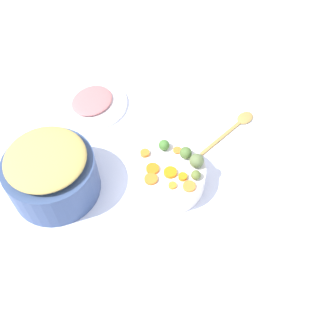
{
  "coord_description": "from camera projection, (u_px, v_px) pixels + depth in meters",
  "views": [
    {
      "loc": [
        0.69,
        0.11,
        1.12
      ],
      "look_at": [
        0.0,
        -0.01,
        0.11
      ],
      "focal_mm": 44.41,
      "sensor_mm": 36.0,
      "label": 1
    }
  ],
  "objects": [
    {
      "name": "carrot_slice_3",
      "position": [
        153.0,
        169.0,
        1.23
      ],
      "size": [
        0.05,
        0.05,
        0.01
      ],
      "primitive_type": "cylinder",
      "rotation": [
        0.0,
        0.0,
        4.23
      ],
      "color": "orange",
      "rests_on": "serving_bowl_carrots"
    },
    {
      "name": "wooden_spoon",
      "position": [
        237.0,
        125.0,
        1.43
      ],
      "size": [
        0.24,
        0.18,
        0.01
      ],
      "color": "#A88442",
      "rests_on": "tabletop"
    },
    {
      "name": "ham_slice_main",
      "position": [
        92.0,
        101.0,
        1.48
      ],
      "size": [
        0.2,
        0.19,
        0.02
      ],
      "primitive_type": "ellipsoid",
      "rotation": [
        0.0,
        0.0,
        5.83
      ],
      "color": "#C36D6E",
      "rests_on": "ham_plate"
    },
    {
      "name": "stuffing_mound",
      "position": [
        45.0,
        159.0,
        1.16
      ],
      "size": [
        0.23,
        0.23,
        0.04
      ],
      "primitive_type": "ellipsoid",
      "color": "tan",
      "rests_on": "metal_pot"
    },
    {
      "name": "brussels_sprout_0",
      "position": [
        186.0,
        153.0,
        1.25
      ],
      "size": [
        0.04,
        0.04,
        0.04
      ],
      "primitive_type": "sphere",
      "color": "#4F7033",
      "rests_on": "serving_bowl_carrots"
    },
    {
      "name": "serving_bowl_carrots",
      "position": [
        168.0,
        177.0,
        1.27
      ],
      "size": [
        0.23,
        0.23,
        0.08
      ],
      "primitive_type": "cylinder",
      "color": "white",
      "rests_on": "tabletop"
    },
    {
      "name": "casserole_dish",
      "position": [
        334.0,
        197.0,
        1.22
      ],
      "size": [
        0.23,
        0.23,
        0.1
      ],
      "primitive_type": "cylinder",
      "color": "white",
      "rests_on": "tabletop"
    },
    {
      "name": "carrot_slice_1",
      "position": [
        183.0,
        177.0,
        1.22
      ],
      "size": [
        0.04,
        0.04,
        0.01
      ],
      "primitive_type": "cylinder",
      "rotation": [
        0.0,
        0.0,
        2.0
      ],
      "color": "orange",
      "rests_on": "serving_bowl_carrots"
    },
    {
      "name": "brussels_sprout_3",
      "position": [
        196.0,
        175.0,
        1.21
      ],
      "size": [
        0.03,
        0.03,
        0.03
      ],
      "primitive_type": "sphere",
      "color": "olive",
      "rests_on": "serving_bowl_carrots"
    },
    {
      "name": "brussels_sprout_2",
      "position": [
        197.0,
        161.0,
        1.23
      ],
      "size": [
        0.04,
        0.04,
        0.04
      ],
      "primitive_type": "sphere",
      "color": "#5E7141",
      "rests_on": "serving_bowl_carrots"
    },
    {
      "name": "carrot_slice_2",
      "position": [
        177.0,
        150.0,
        1.27
      ],
      "size": [
        0.03,
        0.03,
        0.01
      ],
      "primitive_type": "cylinder",
      "rotation": [
        0.0,
        0.0,
        4.81
      ],
      "color": "orange",
      "rests_on": "serving_bowl_carrots"
    },
    {
      "name": "brussels_sprout_1",
      "position": [
        164.0,
        145.0,
        1.27
      ],
      "size": [
        0.03,
        0.03,
        0.03
      ],
      "primitive_type": "sphere",
      "color": "#437930",
      "rests_on": "serving_bowl_carrots"
    },
    {
      "name": "carrot_slice_5",
      "position": [
        151.0,
        179.0,
        1.21
      ],
      "size": [
        0.05,
        0.05,
        0.01
      ],
      "primitive_type": "cylinder",
      "rotation": [
        0.0,
        0.0,
        1.37
      ],
      "color": "orange",
      "rests_on": "serving_bowl_carrots"
    },
    {
      "name": "carrot_slice_0",
      "position": [
        171.0,
        173.0,
        1.22
      ],
      "size": [
        0.05,
        0.05,
        0.01
      ],
      "primitive_type": "cylinder",
      "rotation": [
        0.0,
        0.0,
        1.32
      ],
      "color": "orange",
      "rests_on": "serving_bowl_carrots"
    },
    {
      "name": "metal_pot",
      "position": [
        53.0,
        176.0,
        1.24
      ],
      "size": [
        0.27,
        0.27,
        0.14
      ],
      "primitive_type": "cylinder",
      "color": "#354976",
      "rests_on": "tabletop"
    },
    {
      "name": "ham_plate",
      "position": [
        93.0,
        104.0,
        1.49
      ],
      "size": [
        0.24,
        0.24,
        0.01
      ],
      "primitive_type": "cylinder",
      "color": "white",
      "rests_on": "tabletop"
    },
    {
      "name": "carrot_slice_6",
      "position": [
        173.0,
        185.0,
        1.2
      ],
      "size": [
        0.03,
        0.03,
        0.01
      ],
      "primitive_type": "cylinder",
      "rotation": [
        0.0,
        0.0,
        5.35
      ],
      "color": "orange",
      "rests_on": "serving_bowl_carrots"
    },
    {
      "name": "tabletop",
      "position": [
        171.0,
        186.0,
        1.31
      ],
      "size": [
        2.4,
        2.4,
        0.02
      ],
      "primitive_type": "cube",
      "color": "white",
      "rests_on": "ground"
    },
    {
      "name": "carrot_slice_7",
      "position": [
        189.0,
        186.0,
        1.2
      ],
      "size": [
        0.04,
        0.04,
        0.01
      ],
      "primitive_type": "cylinder",
      "rotation": [
        0.0,
        0.0,
        6.06
      ],
      "color": "orange",
      "rests_on": "serving_bowl_carrots"
    },
    {
      "name": "carrot_slice_4",
      "position": [
        145.0,
        153.0,
        1.26
      ],
      "size": [
        0.03,
        0.03,
        0.01
      ],
      "primitive_type": "cylinder",
      "rotation": [
        0.0,
        0.0,
        4.47
      ],
      "color": "orange",
      "rests_on": "serving_bowl_carrots"
    }
  ]
}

